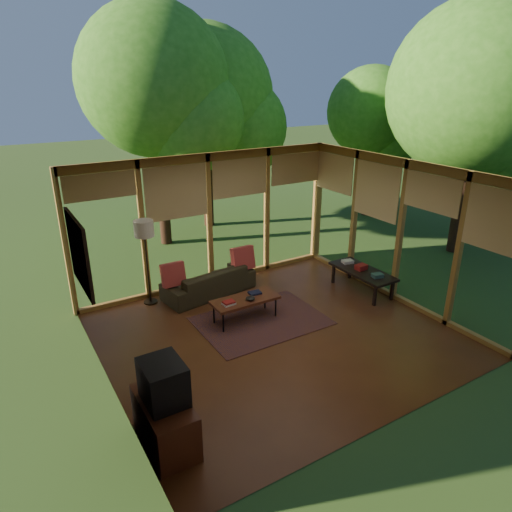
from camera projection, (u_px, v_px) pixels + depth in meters
floor at (277, 334)px, 7.70m from camera, size 5.50×5.50×0.00m
ceiling at (280, 176)px, 6.71m from camera, size 5.50×5.50×0.00m
wall_left at (101, 302)px, 5.88m from camera, size 0.04×5.00×2.70m
wall_front at (399, 331)px, 5.22m from camera, size 5.50×0.04×2.70m
window_wall_back at (209, 221)px, 9.20m from camera, size 5.50×0.12×2.70m
window_wall_right at (400, 232)px, 8.53m from camera, size 0.12×5.00×2.70m
exterior_lawn at (334, 188)px, 17.93m from camera, size 40.00×40.00×0.00m
tree_nw at (153, 81)px, 10.57m from camera, size 3.52×3.52×5.73m
tree_ne at (203, 98)px, 12.20m from camera, size 3.79×3.79×5.42m
tree_se at (476, 90)px, 9.98m from camera, size 3.86×3.86×5.73m
tree_far at (371, 112)px, 13.22m from camera, size 2.57×2.57×4.40m
rug at (261, 321)px, 8.12m from camera, size 2.21×1.56×0.01m
sofa at (209, 281)px, 9.05m from camera, size 1.93×0.98×0.54m
pillow_left at (173, 275)px, 8.53m from camera, size 0.44×0.23×0.46m
pillow_right at (243, 259)px, 9.25m from camera, size 0.47×0.25×0.49m
ct_book_lower at (229, 304)px, 7.79m from camera, size 0.22×0.17×0.03m
ct_book_upper at (229, 302)px, 7.78m from camera, size 0.20×0.15×0.03m
ct_book_side at (255, 293)px, 8.19m from camera, size 0.24×0.19×0.03m
ct_bowl at (250, 298)px, 7.94m from camera, size 0.16×0.16×0.07m
media_cabinet at (165, 422)px, 5.33m from camera, size 0.50×1.00×0.60m
television at (163, 382)px, 5.13m from camera, size 0.45×0.55×0.50m
console_book_a at (377, 275)px, 8.77m from camera, size 0.23×0.19×0.07m
console_book_b at (361, 267)px, 9.13m from camera, size 0.23×0.17×0.10m
console_book_c at (348, 262)px, 9.45m from camera, size 0.25×0.20×0.06m
floor_lamp at (144, 233)px, 8.28m from camera, size 0.36×0.36×1.65m
coffee_table at (245, 300)px, 8.02m from camera, size 1.20×0.50×0.43m
side_console at (363, 272)px, 9.12m from camera, size 0.60×1.40×0.46m
wall_painting at (79, 253)px, 6.94m from camera, size 0.06×1.35×1.15m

